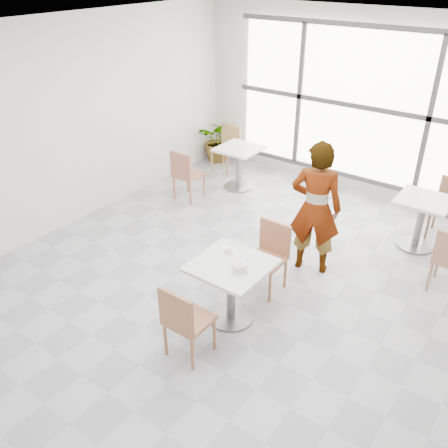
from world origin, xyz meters
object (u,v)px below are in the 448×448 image
Objects in this scene: chair_far at (270,252)px; bg_table_right at (421,216)px; chair_near at (184,319)px; coffee_cup at (227,250)px; main_table at (231,281)px; person at (316,208)px; oatmeal_bowl at (240,266)px; bg_chair_left_near at (185,172)px; bg_chair_left_far at (228,145)px; plant_left at (219,140)px; bg_table_left at (239,162)px.

bg_table_right is at bearing 59.75° from chair_far.
chair_near is 0.97m from coffee_cup.
main_table is 1.53m from person.
oatmeal_bowl reaches higher than coffee_cup.
chair_far is 4.14× the size of oatmeal_bowl.
bg_chair_left_near is (-2.41, 1.25, 0.00)m from chair_far.
chair_far and bg_chair_left_far have the same top height.
chair_far is (0.04, 1.55, 0.00)m from chair_near.
coffee_cup is at bearing -51.96° from plant_left.
chair_far is 0.82m from person.
person reaches higher than bg_table_left.
coffee_cup is at bearing -54.10° from bg_chair_left_far.
bg_chair_left_near is at bearing -82.45° from bg_chair_left_far.
bg_chair_left_near is (-0.43, -0.94, 0.01)m from bg_table_left.
coffee_cup reaches higher than bg_table_left.
coffee_cup is 0.21× the size of bg_table_right.
bg_table_right is (1.21, 2.84, -0.04)m from main_table.
plant_left is (-3.26, 2.33, -0.46)m from person.
bg_chair_left_near is at bearing 152.52° from chair_far.
bg_chair_left_far is at bearing -59.05° from chair_near.
bg_table_right is at bearing -9.84° from bg_chair_left_far.
chair_near is 1.00× the size of chair_far.
person is 2.73m from bg_chair_left_near.
bg_table_left is at bearing -62.71° from chair_near.
chair_far reaches higher than main_table.
bg_table_left is (-2.09, 3.01, -0.31)m from oatmeal_bowl.
coffee_cup is at bearing -117.21° from bg_table_right.
coffee_cup is at bearing 147.25° from oatmeal_bowl.
bg_chair_left_near is (-2.36, 2.81, 0.00)m from chair_near.
person is at bearing -35.55° from plant_left.
bg_table_right is 3.70m from bg_chair_left_near.
chair_near reaches higher than coffee_cup.
bg_table_right is at bearing -142.99° from person.
bg_chair_left_far is at bearing 126.49° from main_table.
person is (0.27, 2.24, 0.38)m from chair_near.
chair_far is at bearing 152.52° from bg_chair_left_near.
main_table is 3.14m from bg_chair_left_near.
coffee_cup is 2.93m from bg_chair_left_near.
coffee_cup is (-0.17, 0.15, 0.26)m from main_table.
chair_near is at bearing -62.71° from bg_table_left.
main_table is 0.31m from oatmeal_bowl.
bg_table_left is at bearing 132.07° from chair_far.
bg_chair_left_far reaches higher than coffee_cup.
bg_chair_left_far is at bearing 125.90° from coffee_cup.
bg_chair_left_near is 1.03× the size of plant_left.
oatmeal_bowl is 0.28× the size of bg_table_left.
bg_table_right is at bearing 62.79° from coffee_cup.
main_table is at bearing -42.78° from coffee_cup.
bg_chair_left_near is at bearing 140.59° from oatmeal_bowl.
coffee_cup is at bearing 139.78° from bg_chair_left_near.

